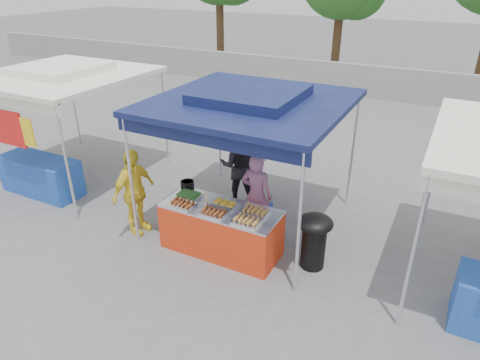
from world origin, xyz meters
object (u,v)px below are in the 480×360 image
at_px(vendor_woman, 257,196).
at_px(wok_burner, 314,237).
at_px(vendor_table, 221,229).
at_px(cooking_pot, 187,185).
at_px(helper_man, 239,166).
at_px(customer_person, 134,192).

bearing_deg(vendor_woman, wok_burner, 161.12).
relative_size(vendor_table, vendor_woman, 1.25).
distance_m(cooking_pot, helper_man, 1.40).
xyz_separation_m(cooking_pot, customer_person, (-0.81, -0.51, -0.11)).
height_order(vendor_table, vendor_woman, vendor_woman).
height_order(vendor_table, cooking_pot, cooking_pot).
height_order(wok_burner, customer_person, customer_person).
bearing_deg(vendor_table, helper_man, 107.31).
distance_m(vendor_table, cooking_pot, 1.06).
height_order(wok_burner, vendor_woman, vendor_woman).
xyz_separation_m(vendor_table, wok_burner, (1.53, 0.31, 0.14)).
relative_size(helper_man, customer_person, 1.01).
xyz_separation_m(wok_burner, customer_person, (-3.21, -0.49, 0.25)).
bearing_deg(vendor_table, vendor_woman, 66.64).
height_order(vendor_woman, helper_man, helper_man).
bearing_deg(wok_burner, vendor_table, -147.85).
bearing_deg(wok_burner, vendor_woman, -178.19).
height_order(cooking_pot, helper_man, helper_man).
distance_m(wok_burner, helper_man, 2.49).
bearing_deg(vendor_woman, cooking_pot, 18.29).
bearing_deg(helper_man, cooking_pot, 55.41).
relative_size(cooking_pot, vendor_woman, 0.15).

